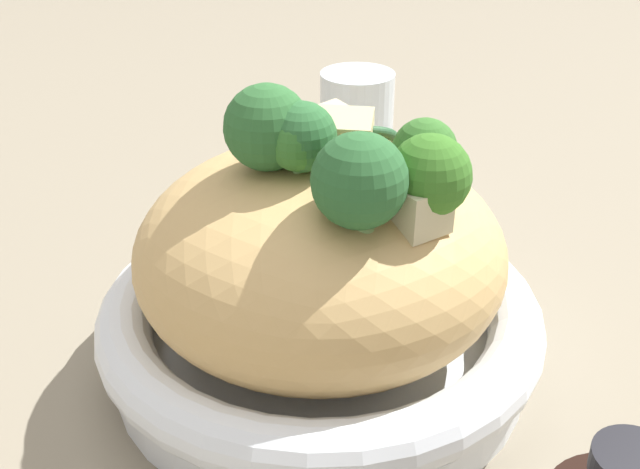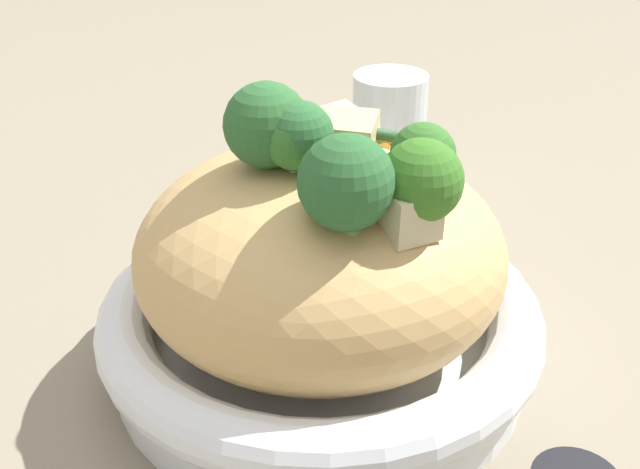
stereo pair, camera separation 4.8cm
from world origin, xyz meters
TOP-DOWN VIEW (x-y plane):
  - ground_plane at (0.00, 0.00)m, footprint 3.00×3.00m
  - serving_bowl at (0.00, 0.00)m, footprint 0.28×0.28m
  - noodle_heap at (0.00, -0.00)m, footprint 0.23×0.23m
  - broccoli_florets at (-0.02, -0.03)m, footprint 0.12×0.15m
  - carrot_coins at (0.02, 0.03)m, footprint 0.04×0.11m
  - zucchini_slices at (0.03, -0.00)m, footprint 0.09×0.10m
  - chicken_chunks at (0.01, -0.03)m, footprint 0.08×0.12m
  - drinking_glass at (0.22, 0.12)m, footprint 0.07×0.07m

SIDE VIEW (x-z plane):
  - ground_plane at x=0.00m, z-range 0.00..0.00m
  - serving_bowl at x=0.00m, z-range 0.00..0.06m
  - drinking_glass at x=0.22m, z-range 0.00..0.12m
  - noodle_heap at x=0.00m, z-range 0.02..0.15m
  - carrot_coins at x=0.02m, z-range 0.13..0.16m
  - zucchini_slices at x=0.03m, z-range 0.13..0.16m
  - chicken_chunks at x=0.01m, z-range 0.13..0.17m
  - broccoli_florets at x=-0.02m, z-range 0.12..0.20m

